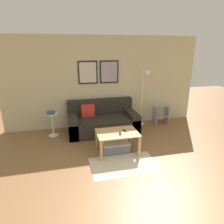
# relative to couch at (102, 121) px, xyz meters

# --- Properties ---
(ground_plane) EXTENTS (16.00, 16.00, 0.00)m
(ground_plane) POSITION_rel_couch_xyz_m (0.17, -2.91, -0.28)
(ground_plane) COLOR brown
(wall_back) EXTENTS (5.60, 0.09, 2.55)m
(wall_back) POSITION_rel_couch_xyz_m (0.16, 0.51, 1.00)
(wall_back) COLOR #C6BC93
(wall_back) RESTS_ON ground_plane
(area_rug) EXTENTS (1.32, 0.80, 0.01)m
(area_rug) POSITION_rel_couch_xyz_m (0.10, -1.78, -0.28)
(area_rug) COLOR #C1B299
(area_rug) RESTS_ON ground_plane
(couch) EXTENTS (1.86, 0.98, 0.83)m
(couch) POSITION_rel_couch_xyz_m (0.00, 0.00, 0.00)
(couch) COLOR #28231E
(couch) RESTS_ON ground_plane
(coffee_table) EXTENTS (0.90, 0.65, 0.48)m
(coffee_table) POSITION_rel_couch_xyz_m (0.10, -1.24, 0.11)
(coffee_table) COLOR tan
(coffee_table) RESTS_ON ground_plane
(storage_bin) EXTENTS (0.61, 0.34, 0.21)m
(storage_bin) POSITION_rel_couch_xyz_m (0.07, -1.20, -0.17)
(storage_bin) COLOR slate
(storage_bin) RESTS_ON ground_plane
(floor_lamp) EXTENTS (0.22, 0.47, 1.64)m
(floor_lamp) POSITION_rel_couch_xyz_m (1.23, 0.10, 0.72)
(floor_lamp) COLOR white
(floor_lamp) RESTS_ON ground_plane
(side_table) EXTENTS (0.31, 0.31, 0.61)m
(side_table) POSITION_rel_couch_xyz_m (-1.32, -0.01, 0.08)
(side_table) COLOR white
(side_table) RESTS_ON ground_plane
(book_stack) EXTENTS (0.23, 0.20, 0.08)m
(book_stack) POSITION_rel_couch_xyz_m (-1.34, -0.03, 0.37)
(book_stack) COLOR #4C4C51
(book_stack) RESTS_ON side_table
(remote_control) EXTENTS (0.07, 0.15, 0.02)m
(remote_control) POSITION_rel_couch_xyz_m (0.14, -1.33, 0.21)
(remote_control) COLOR black
(remote_control) RESTS_ON coffee_table
(cell_phone) EXTENTS (0.08, 0.15, 0.01)m
(cell_phone) POSITION_rel_couch_xyz_m (0.28, -1.20, 0.20)
(cell_phone) COLOR #1E2338
(cell_phone) RESTS_ON coffee_table
(step_stool) EXTENTS (0.42, 0.31, 0.54)m
(step_stool) POSITION_rel_couch_xyz_m (1.85, 0.17, 0.01)
(step_stool) COLOR #99999E
(step_stool) RESTS_ON ground_plane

